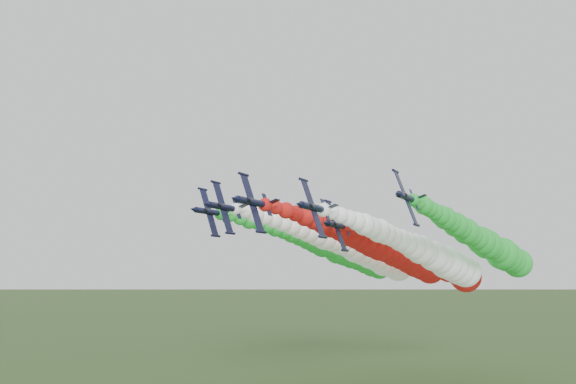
# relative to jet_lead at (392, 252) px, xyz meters

# --- Properties ---
(jet_lead) EXTENTS (16.19, 89.12, 20.03)m
(jet_lead) POSITION_rel_jet_lead_xyz_m (0.00, 0.00, 0.00)
(jet_lead) COLOR black
(jet_lead) RESTS_ON ground
(jet_inner_left) EXTENTS (16.35, 89.29, 20.20)m
(jet_inner_left) POSITION_rel_jet_lead_xyz_m (-11.54, 8.80, 0.57)
(jet_inner_left) COLOR black
(jet_inner_left) RESTS_ON ground
(jet_inner_right) EXTENTS (16.41, 89.35, 20.25)m
(jet_inner_right) POSITION_rel_jet_lead_xyz_m (8.91, 8.71, -1.24)
(jet_inner_right) COLOR black
(jet_inner_right) RESTS_ON ground
(jet_outer_left) EXTENTS (15.93, 88.87, 19.78)m
(jet_outer_left) POSITION_rel_jet_lead_xyz_m (-19.93, 14.88, 0.87)
(jet_outer_left) COLOR black
(jet_outer_left) RESTS_ON ground
(jet_outer_right) EXTENTS (16.22, 89.16, 20.07)m
(jet_outer_right) POSITION_rel_jet_lead_xyz_m (21.00, 18.36, 1.68)
(jet_outer_right) COLOR black
(jet_outer_right) RESTS_ON ground
(jet_trail) EXTENTS (16.83, 89.77, 20.67)m
(jet_trail) POSITION_rel_jet_lead_xyz_m (5.50, 24.89, -2.60)
(jet_trail) COLOR black
(jet_trail) RESTS_ON ground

